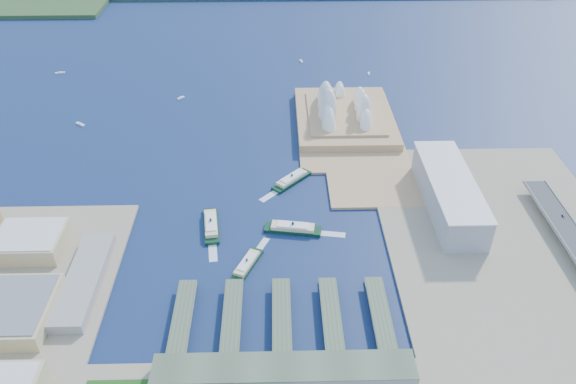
{
  "coord_description": "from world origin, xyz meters",
  "views": [
    {
      "loc": [
        11.85,
        -404.53,
        366.66
      ],
      "look_at": [
        23.22,
        89.6,
        18.0
      ],
      "focal_mm": 35.0,
      "sensor_mm": 36.0,
      "label": 1
    }
  ],
  "objects_px": {
    "ferry_a": "(211,223)",
    "ferry_d": "(293,227)",
    "ferry_c": "(247,263)",
    "ferry_b": "(292,178)",
    "opera_house": "(345,101)",
    "car_c": "(563,216)",
    "toaster_building": "(449,193)"
  },
  "relations": [
    {
      "from": "ferry_a",
      "to": "ferry_b",
      "type": "bearing_deg",
      "value": 36.3
    },
    {
      "from": "opera_house",
      "to": "ferry_d",
      "type": "bearing_deg",
      "value": -108.38
    },
    {
      "from": "ferry_a",
      "to": "toaster_building",
      "type": "bearing_deg",
      "value": -1.31
    },
    {
      "from": "ferry_a",
      "to": "car_c",
      "type": "xyz_separation_m",
      "value": [
        361.68,
        -9.89,
        10.04
      ]
    },
    {
      "from": "ferry_d",
      "to": "car_c",
      "type": "xyz_separation_m",
      "value": [
        276.88,
        -2.15,
        9.98
      ]
    },
    {
      "from": "ferry_a",
      "to": "ferry_c",
      "type": "xyz_separation_m",
      "value": [
        39.57,
        -60.51,
        -0.85
      ]
    },
    {
      "from": "ferry_b",
      "to": "ferry_c",
      "type": "relative_size",
      "value": 1.14
    },
    {
      "from": "opera_house",
      "to": "car_c",
      "type": "bearing_deg",
      "value": -49.94
    },
    {
      "from": "ferry_c",
      "to": "ferry_d",
      "type": "height_order",
      "value": "ferry_d"
    },
    {
      "from": "ferry_a",
      "to": "car_c",
      "type": "bearing_deg",
      "value": -8.91
    },
    {
      "from": "ferry_b",
      "to": "ferry_a",
      "type": "bearing_deg",
      "value": -93.03
    },
    {
      "from": "ferry_c",
      "to": "car_c",
      "type": "distance_m",
      "value": 326.24
    },
    {
      "from": "ferry_d",
      "to": "ferry_a",
      "type": "bearing_deg",
      "value": 93.81
    },
    {
      "from": "ferry_a",
      "to": "ferry_c",
      "type": "distance_m",
      "value": 72.31
    },
    {
      "from": "ferry_b",
      "to": "car_c",
      "type": "bearing_deg",
      "value": 24.76
    },
    {
      "from": "opera_house",
      "to": "ferry_c",
      "type": "bearing_deg",
      "value": -113.2
    },
    {
      "from": "ferry_c",
      "to": "opera_house",
      "type": "bearing_deg",
      "value": -89.11
    },
    {
      "from": "opera_house",
      "to": "ferry_c",
      "type": "distance_m",
      "value": 313.7
    },
    {
      "from": "ferry_a",
      "to": "ferry_d",
      "type": "xyz_separation_m",
      "value": [
        84.79,
        -7.73,
        0.06
      ]
    },
    {
      "from": "toaster_building",
      "to": "ferry_a",
      "type": "height_order",
      "value": "toaster_building"
    },
    {
      "from": "toaster_building",
      "to": "ferry_d",
      "type": "height_order",
      "value": "toaster_building"
    },
    {
      "from": "ferry_b",
      "to": "ferry_c",
      "type": "bearing_deg",
      "value": -64.84
    },
    {
      "from": "toaster_building",
      "to": "car_c",
      "type": "bearing_deg",
      "value": -18.57
    },
    {
      "from": "opera_house",
      "to": "car_c",
      "type": "height_order",
      "value": "opera_house"
    },
    {
      "from": "ferry_a",
      "to": "ferry_d",
      "type": "relative_size",
      "value": 0.99
    },
    {
      "from": "ferry_c",
      "to": "car_c",
      "type": "bearing_deg",
      "value": -146.98
    },
    {
      "from": "toaster_building",
      "to": "car_c",
      "type": "relative_size",
      "value": 33.23
    },
    {
      "from": "ferry_c",
      "to": "ferry_d",
      "type": "relative_size",
      "value": 0.84
    },
    {
      "from": "ferry_c",
      "to": "toaster_building",
      "type": "bearing_deg",
      "value": -133.65
    },
    {
      "from": "opera_house",
      "to": "toaster_building",
      "type": "bearing_deg",
      "value": -65.77
    },
    {
      "from": "toaster_building",
      "to": "car_c",
      "type": "xyz_separation_m",
      "value": [
        109.0,
        -36.62,
        -4.97
      ]
    },
    {
      "from": "opera_house",
      "to": "ferry_d",
      "type": "xyz_separation_m",
      "value": [
        -77.88,
        -234.46,
        -26.46
      ]
    }
  ]
}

